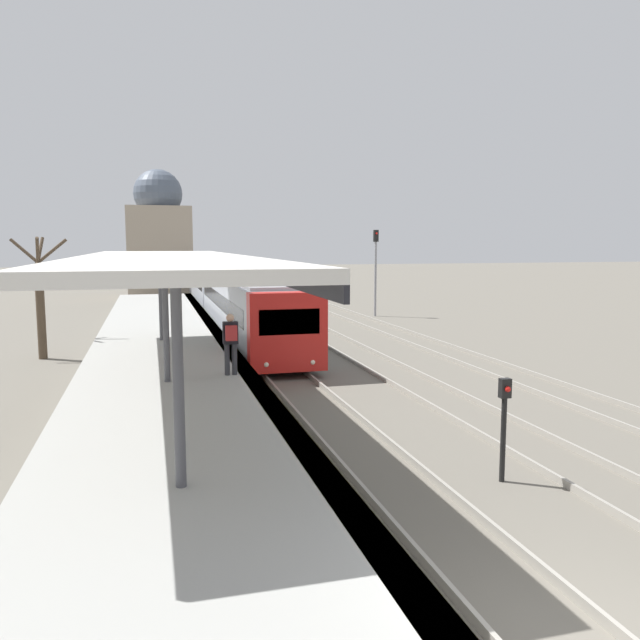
% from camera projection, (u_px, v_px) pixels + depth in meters
% --- Properties ---
extents(platform_canopy, '(4.00, 18.05, 3.24)m').
position_uv_depth(platform_canopy, '(166.00, 261.00, 15.69)').
color(platform_canopy, beige).
rests_on(platform_canopy, station_platform).
extents(person_on_platform, '(0.40, 0.40, 1.66)m').
position_uv_depth(person_on_platform, '(231.00, 339.00, 16.74)').
color(person_on_platform, '#2D2D33').
rests_on(person_on_platform, station_platform).
extents(train_near, '(2.56, 51.93, 2.95)m').
position_uv_depth(train_near, '(212.00, 282.00, 44.71)').
color(train_near, red).
rests_on(train_near, ground_plane).
extents(signal_post_near, '(0.20, 0.21, 1.95)m').
position_uv_depth(signal_post_near, '(504.00, 418.00, 11.42)').
color(signal_post_near, black).
rests_on(signal_post_near, ground_plane).
extents(signal_mast_far, '(0.28, 0.29, 5.19)m').
position_uv_depth(signal_mast_far, '(376.00, 262.00, 37.42)').
color(signal_mast_far, gray).
rests_on(signal_mast_far, ground_plane).
extents(distant_domed_building, '(5.05, 5.05, 10.33)m').
position_uv_depth(distant_domed_building, '(159.00, 238.00, 50.81)').
color(distant_domed_building, gray).
rests_on(distant_domed_building, ground_plane).
extents(bare_tree_background, '(2.13, 1.35, 4.64)m').
position_uv_depth(bare_tree_background, '(40.00, 303.00, 23.60)').
color(bare_tree_background, '#4C3D2D').
rests_on(bare_tree_background, ground_plane).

